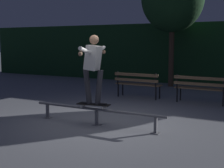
{
  "coord_description": "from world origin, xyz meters",
  "views": [
    {
      "loc": [
        3.8,
        -6.34,
        1.87
      ],
      "look_at": [
        -0.04,
        0.59,
        0.85
      ],
      "focal_mm": 51.96,
      "sensor_mm": 36.0,
      "label": 1
    }
  ],
  "objects_px": {
    "grind_rail": "(96,112)",
    "skateboarder": "(93,63)",
    "park_bench_left_center": "(200,86)",
    "park_bench_leftmost": "(138,82)",
    "skateboard": "(93,105)"
  },
  "relations": [
    {
      "from": "skateboarder",
      "to": "park_bench_leftmost",
      "type": "distance_m",
      "value": 3.9
    },
    {
      "from": "grind_rail",
      "to": "skateboard",
      "type": "bearing_deg",
      "value": 180.0
    },
    {
      "from": "grind_rail",
      "to": "park_bench_leftmost",
      "type": "relative_size",
      "value": 2.09
    },
    {
      "from": "grind_rail",
      "to": "park_bench_leftmost",
      "type": "distance_m",
      "value": 3.82
    },
    {
      "from": "grind_rail",
      "to": "skateboarder",
      "type": "distance_m",
      "value": 1.11
    },
    {
      "from": "park_bench_leftmost",
      "to": "park_bench_left_center",
      "type": "xyz_separation_m",
      "value": [
        2.11,
        0.0,
        0.0
      ]
    },
    {
      "from": "grind_rail",
      "to": "park_bench_left_center",
      "type": "height_order",
      "value": "park_bench_left_center"
    },
    {
      "from": "park_bench_left_center",
      "to": "park_bench_leftmost",
      "type": "bearing_deg",
      "value": 180.0
    },
    {
      "from": "grind_rail",
      "to": "park_bench_left_center",
      "type": "distance_m",
      "value": 4.01
    },
    {
      "from": "skateboarder",
      "to": "park_bench_left_center",
      "type": "bearing_deg",
      "value": 68.29
    },
    {
      "from": "skateboarder",
      "to": "park_bench_leftmost",
      "type": "relative_size",
      "value": 0.97
    },
    {
      "from": "skateboard",
      "to": "park_bench_left_center",
      "type": "relative_size",
      "value": 0.5
    },
    {
      "from": "skateboarder",
      "to": "park_bench_left_center",
      "type": "relative_size",
      "value": 0.97
    },
    {
      "from": "skateboard",
      "to": "park_bench_leftmost",
      "type": "height_order",
      "value": "park_bench_leftmost"
    },
    {
      "from": "skateboarder",
      "to": "park_bench_leftmost",
      "type": "height_order",
      "value": "skateboarder"
    }
  ]
}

